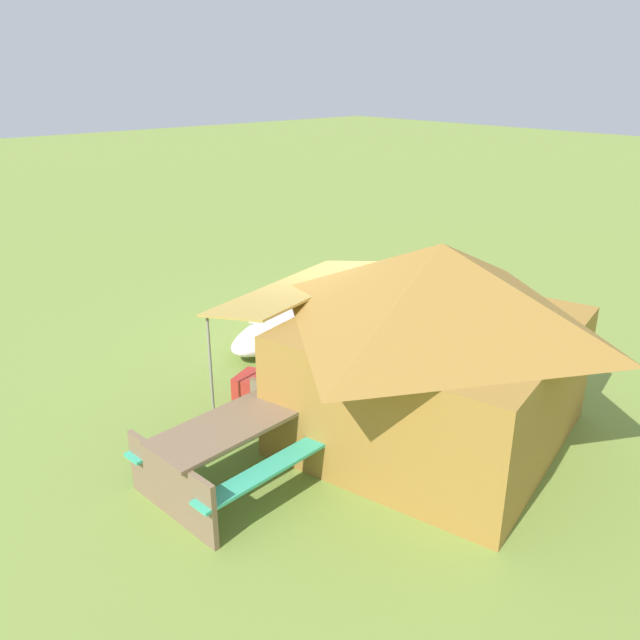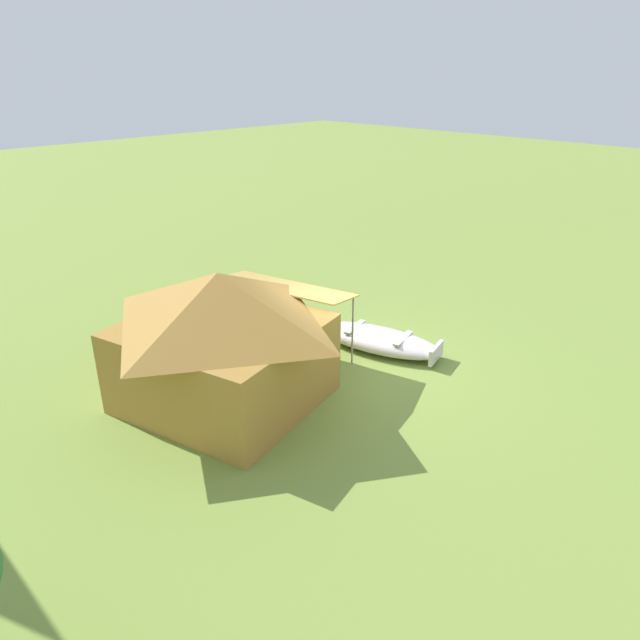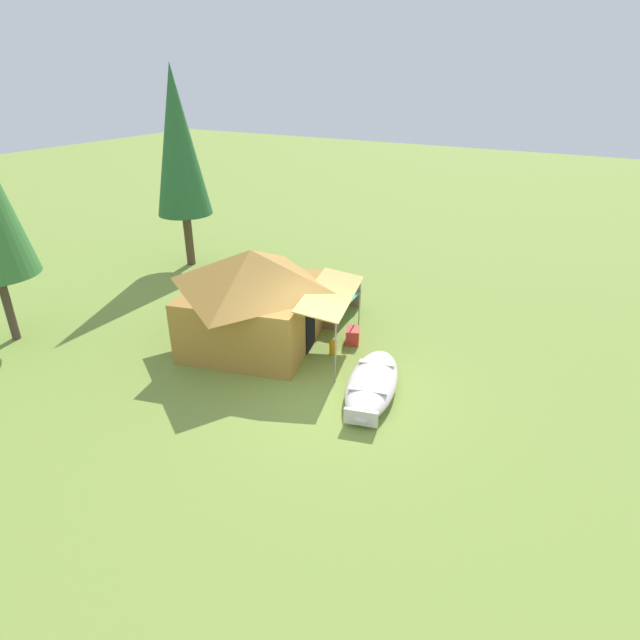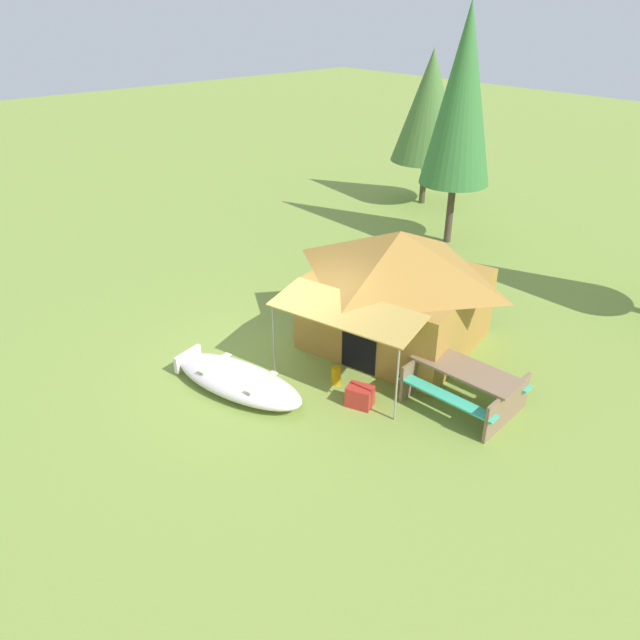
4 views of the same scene
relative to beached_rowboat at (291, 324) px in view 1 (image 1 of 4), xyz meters
The scene contains 6 objects.
ground_plane 1.04m from the beached_rowboat, 103.22° to the left, with size 80.00×80.00×0.00m, color olive.
beached_rowboat is the anchor object (origin of this frame).
canvas_cabin_tent 3.81m from the beached_rowboat, 79.30° to the left, with size 4.10×4.77×2.49m.
picnic_table 4.17m from the beached_rowboat, 42.53° to the left, with size 2.03×1.61×0.77m.
cooler_box 2.32m from the beached_rowboat, 36.59° to the left, with size 0.47×0.33×0.39m, color red.
fuel_can 1.87m from the beached_rowboat, 55.15° to the left, with size 0.18×0.18×0.36m, color orange.
Camera 1 is at (6.59, 6.93, 4.32)m, focal length 35.77 mm.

